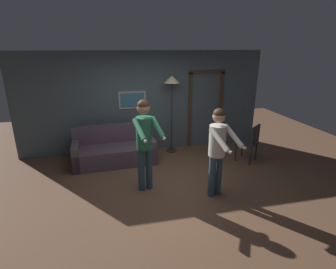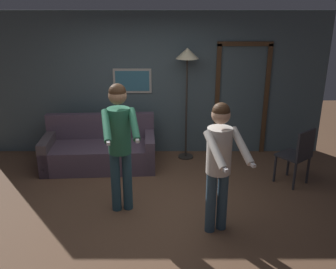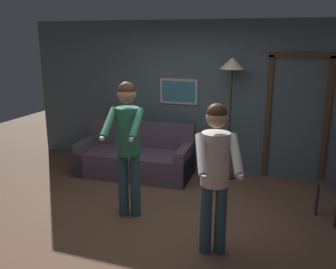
{
  "view_description": "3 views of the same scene",
  "coord_description": "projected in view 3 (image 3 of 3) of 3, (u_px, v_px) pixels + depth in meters",
  "views": [
    {
      "loc": [
        -0.88,
        -4.51,
        2.68
      ],
      "look_at": [
        0.08,
        -0.27,
        1.21
      ],
      "focal_mm": 28.0,
      "sensor_mm": 36.0,
      "label": 1
    },
    {
      "loc": [
        0.34,
        -4.53,
        2.78
      ],
      "look_at": [
        0.34,
        -0.3,
        1.24
      ],
      "focal_mm": 40.0,
      "sensor_mm": 36.0,
      "label": 2
    },
    {
      "loc": [
        1.73,
        -4.08,
        2.33
      ],
      "look_at": [
        0.34,
        -0.22,
        1.25
      ],
      "focal_mm": 40.0,
      "sensor_mm": 36.0,
      "label": 3
    }
  ],
  "objects": [
    {
      "name": "ground_plane",
      "position": [
        149.0,
        220.0,
        4.88
      ],
      "size": [
        12.0,
        12.0,
        0.0
      ],
      "primitive_type": "plane",
      "color": "brown"
    },
    {
      "name": "back_wall_assembly",
      "position": [
        197.0,
        97.0,
        6.54
      ],
      "size": [
        6.4,
        0.1,
        2.6
      ],
      "color": "#4A5B62",
      "rests_on": "ground_plane"
    },
    {
      "name": "couch",
      "position": [
        136.0,
        159.0,
        6.44
      ],
      "size": [
        1.95,
        0.96,
        0.87
      ],
      "color": "#564555",
      "rests_on": "ground_plane"
    },
    {
      "name": "torchiere_lamp",
      "position": [
        232.0,
        75.0,
        5.93
      ],
      "size": [
        0.4,
        0.4,
        2.0
      ],
      "color": "#332D28",
      "rests_on": "ground_plane"
    },
    {
      "name": "person_standing_left",
      "position": [
        128.0,
        137.0,
        4.73
      ],
      "size": [
        0.53,
        0.74,
        1.79
      ],
      "color": "#2B4E5E",
      "rests_on": "ground_plane"
    },
    {
      "name": "person_standing_right",
      "position": [
        215.0,
        167.0,
        3.9
      ],
      "size": [
        0.57,
        0.68,
        1.68
      ],
      "color": "#365266",
      "rests_on": "ground_plane"
    }
  ]
}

